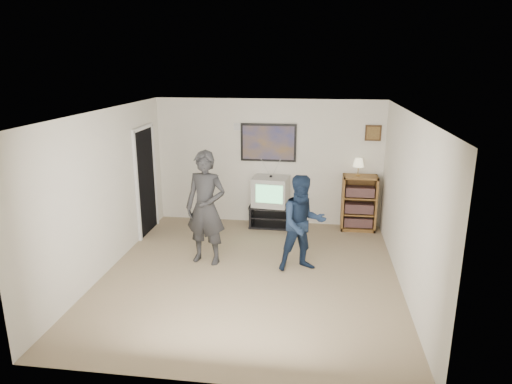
% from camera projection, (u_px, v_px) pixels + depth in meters
% --- Properties ---
extents(room_shell, '(4.51, 5.00, 2.51)m').
position_uv_depth(room_shell, '(253.00, 191.00, 7.05)').
color(room_shell, '#887056').
rests_on(room_shell, ground).
extents(media_stand, '(0.90, 0.50, 0.45)m').
position_uv_depth(media_stand, '(272.00, 216.00, 9.11)').
color(media_stand, black).
rests_on(media_stand, room_shell).
extents(crt_television, '(0.73, 0.64, 0.57)m').
position_uv_depth(crt_television, '(271.00, 191.00, 8.97)').
color(crt_television, '#B0B1AB').
rests_on(crt_television, media_stand).
extents(bookshelf, '(0.66, 0.38, 1.09)m').
position_uv_depth(bookshelf, '(359.00, 203.00, 8.85)').
color(bookshelf, brown).
rests_on(bookshelf, room_shell).
extents(table_lamp, '(0.21, 0.21, 0.33)m').
position_uv_depth(table_lamp, '(358.00, 167.00, 8.69)').
color(table_lamp, '#FCF2BF').
rests_on(table_lamp, bookshelf).
extents(person_tall, '(0.75, 0.56, 1.85)m').
position_uv_depth(person_tall, '(206.00, 208.00, 7.30)').
color(person_tall, '#252527').
rests_on(person_tall, room_shell).
extents(person_short, '(0.90, 0.80, 1.54)m').
position_uv_depth(person_short, '(303.00, 224.00, 7.06)').
color(person_short, '#15233A').
rests_on(person_short, room_shell).
extents(controller_left, '(0.07, 0.12, 0.03)m').
position_uv_depth(controller_left, '(207.00, 190.00, 7.46)').
color(controller_left, white).
rests_on(controller_left, person_tall).
extents(controller_right, '(0.05, 0.11, 0.03)m').
position_uv_depth(controller_right, '(301.00, 207.00, 7.24)').
color(controller_right, white).
rests_on(controller_right, person_short).
extents(poster, '(1.10, 0.03, 0.75)m').
position_uv_depth(poster, '(268.00, 143.00, 8.96)').
color(poster, black).
rests_on(poster, room_shell).
extents(air_vent, '(0.28, 0.02, 0.14)m').
position_uv_depth(air_vent, '(241.00, 127.00, 8.96)').
color(air_vent, white).
rests_on(air_vent, room_shell).
extents(small_picture, '(0.30, 0.03, 0.30)m').
position_uv_depth(small_picture, '(373.00, 133.00, 8.65)').
color(small_picture, black).
rests_on(small_picture, room_shell).
extents(doorway, '(0.03, 0.85, 2.00)m').
position_uv_depth(doorway, '(145.00, 182.00, 8.60)').
color(doorway, black).
rests_on(doorway, room_shell).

